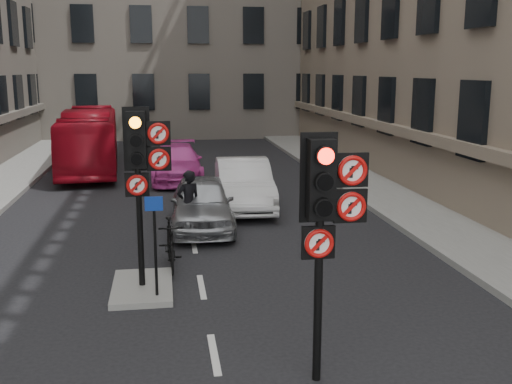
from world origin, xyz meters
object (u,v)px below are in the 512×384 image
object	(u,v)px
signal_near	(326,206)
motorcycle	(170,244)
bus_red	(90,140)
car_silver	(202,203)
car_white	(244,184)
motorcyclist	(189,203)
signal_far	(142,159)
info_sign	(155,232)
car_pink	(177,163)

from	to	relation	value
signal_near	motorcycle	size ratio (longest dim) A/B	1.95
bus_red	motorcycle	world-z (taller)	bus_red
car_silver	car_white	xyz separation A→B (m)	(1.49, 2.33, 0.06)
car_white	motorcyclist	size ratio (longest dim) A/B	2.65
car_white	motorcycle	world-z (taller)	car_white
signal_far	motorcycle	bearing A→B (deg)	69.69
signal_near	motorcycle	xyz separation A→B (m)	(-2.10, 5.36, -2.03)
motorcycle	info_sign	world-z (taller)	info_sign
car_white	bus_red	distance (m)	10.17
motorcycle	motorcyclist	bearing A→B (deg)	75.59
signal_near	car_white	distance (m)	11.14
car_white	bus_red	xyz separation A→B (m)	(-5.72, 8.39, 0.56)
signal_far	bus_red	xyz separation A→B (m)	(-2.79, 15.38, -1.36)
signal_far	car_silver	bearing A→B (deg)	72.87
signal_near	motorcycle	bearing A→B (deg)	111.35
bus_red	info_sign	world-z (taller)	bus_red
car_white	signal_near	bearing A→B (deg)	-89.45
car_white	signal_far	bearing A→B (deg)	-110.47
bus_red	motorcyclist	bearing A→B (deg)	-75.47
bus_red	motorcycle	xyz separation A→B (m)	(3.30, -14.02, -0.79)
signal_near	motorcycle	world-z (taller)	signal_near
signal_far	bus_red	distance (m)	15.69
car_silver	bus_red	size ratio (longest dim) A/B	0.44
car_pink	motorcyclist	world-z (taller)	motorcyclist
signal_far	signal_near	bearing A→B (deg)	-56.98
signal_near	car_white	world-z (taller)	signal_near
car_silver	signal_near	bearing A→B (deg)	-80.06
signal_far	bus_red	world-z (taller)	signal_far
signal_near	car_white	size ratio (longest dim) A/B	0.76
signal_near	car_silver	world-z (taller)	signal_near
motorcycle	signal_near	bearing A→B (deg)	-71.22
info_sign	signal_near	bearing A→B (deg)	-53.73
car_silver	motorcycle	size ratio (longest dim) A/B	2.32
car_white	car_pink	bearing A→B (deg)	113.40
signal_far	car_silver	world-z (taller)	signal_far
motorcycle	motorcyclist	distance (m)	2.64
car_silver	car_pink	size ratio (longest dim) A/B	0.87
signal_near	motorcyclist	world-z (taller)	signal_near
car_white	motorcyclist	bearing A→B (deg)	-119.35
car_silver	car_white	bearing A→B (deg)	59.64
signal_near	info_sign	world-z (taller)	signal_near
car_pink	info_sign	xyz separation A→B (m)	(-0.71, -12.81, 0.67)
motorcyclist	info_sign	bearing A→B (deg)	57.85
signal_far	motorcyclist	distance (m)	4.45
signal_far	info_sign	xyz separation A→B (m)	(0.21, -0.63, -1.32)
signal_far	info_sign	distance (m)	1.48
car_white	bus_red	world-z (taller)	bus_red
motorcycle	motorcyclist	world-z (taller)	motorcyclist
signal_near	info_sign	size ratio (longest dim) A/B	1.83
motorcyclist	bus_red	bearing A→B (deg)	-93.34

